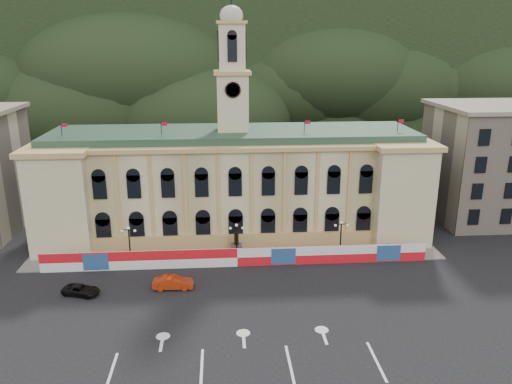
{
  "coord_description": "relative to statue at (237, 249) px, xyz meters",
  "views": [
    {
      "loc": [
        -1.9,
        -44.27,
        28.32
      ],
      "look_at": [
        2.64,
        18.0,
        9.14
      ],
      "focal_mm": 35.0,
      "sensor_mm": 36.0,
      "label": 1
    }
  ],
  "objects": [
    {
      "name": "ground",
      "position": [
        0.0,
        -18.0,
        -1.19
      ],
      "size": [
        260.0,
        260.0,
        0.0
      ],
      "primitive_type": "plane",
      "color": "black",
      "rests_on": "ground"
    },
    {
      "name": "lane_markings",
      "position": [
        0.0,
        -23.0,
        -1.18
      ],
      "size": [
        26.0,
        10.0,
        0.02
      ],
      "primitive_type": null,
      "color": "white",
      "rests_on": "ground"
    },
    {
      "name": "hill_ridge",
      "position": [
        0.03,
        103.99,
        18.3
      ],
      "size": [
        230.0,
        80.0,
        64.0
      ],
      "color": "black",
      "rests_on": "ground"
    },
    {
      "name": "city_hall",
      "position": [
        0.0,
        9.63,
        6.66
      ],
      "size": [
        56.2,
        17.6,
        37.1
      ],
      "color": "beige",
      "rests_on": "ground"
    },
    {
      "name": "side_building_right",
      "position": [
        43.0,
        12.93,
        8.14
      ],
      "size": [
        21.0,
        17.0,
        18.6
      ],
      "color": "#BCA991",
      "rests_on": "ground"
    },
    {
      "name": "hoarding_fence",
      "position": [
        0.06,
        -2.93,
        0.06
      ],
      "size": [
        50.0,
        0.44,
        2.5
      ],
      "color": "red",
      "rests_on": "ground"
    },
    {
      "name": "pavement",
      "position": [
        0.0,
        -0.25,
        -1.11
      ],
      "size": [
        56.0,
        5.5,
        0.16
      ],
      "primitive_type": "cube",
      "color": "slate",
      "rests_on": "ground"
    },
    {
      "name": "statue",
      "position": [
        0.0,
        0.0,
        0.0
      ],
      "size": [
        1.4,
        1.4,
        3.72
      ],
      "color": "#595651",
      "rests_on": "ground"
    },
    {
      "name": "lamp_left",
      "position": [
        -14.0,
        -1.0,
        1.89
      ],
      "size": [
        1.96,
        0.44,
        5.15
      ],
      "color": "black",
      "rests_on": "ground"
    },
    {
      "name": "lamp_center",
      "position": [
        0.0,
        -1.0,
        1.89
      ],
      "size": [
        1.96,
        0.44,
        5.15
      ],
      "color": "black",
      "rests_on": "ground"
    },
    {
      "name": "lamp_right",
      "position": [
        14.0,
        -1.0,
        1.89
      ],
      "size": [
        1.96,
        0.44,
        5.15
      ],
      "color": "black",
      "rests_on": "ground"
    },
    {
      "name": "red_sedan",
      "position": [
        -7.82,
        -8.5,
        -0.41
      ],
      "size": [
        1.83,
        4.79,
        1.56
      ],
      "primitive_type": "imported",
      "rotation": [
        0.0,
        0.0,
        1.55
      ],
      "color": "#B32A0C",
      "rests_on": "ground"
    },
    {
      "name": "black_suv",
      "position": [
        -18.3,
        -9.26,
        -0.59
      ],
      "size": [
        4.43,
        5.45,
        1.2
      ],
      "primitive_type": "imported",
      "rotation": [
        0.0,
        0.0,
        1.27
      ],
      "color": "black",
      "rests_on": "ground"
    }
  ]
}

